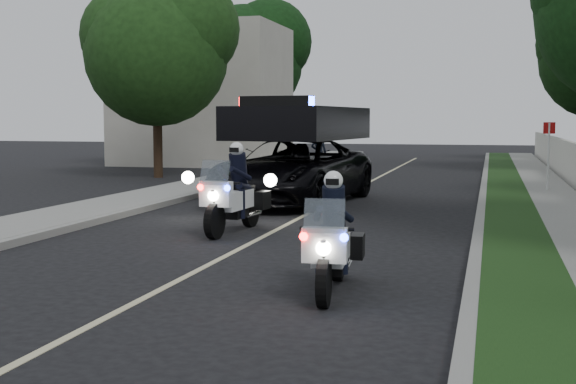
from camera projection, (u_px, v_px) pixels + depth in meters
ground at (190, 275)px, 11.25m from camera, size 120.00×120.00×0.00m
curb_right at (482, 205)px, 19.80m from camera, size 0.20×60.00×0.15m
grass_verge at (509, 205)px, 19.61m from camera, size 1.20×60.00×0.16m
sidewalk_right at (562, 207)px, 19.28m from camera, size 1.40×60.00×0.16m
curb_left at (191, 196)px, 21.92m from camera, size 0.20×60.00×0.15m
sidewalk_left at (156, 195)px, 22.20m from camera, size 2.00×60.00×0.16m
building_far at (203, 96)px, 38.49m from camera, size 8.00×6.00×7.00m
lane_marking at (329, 203)px, 20.86m from camera, size 0.12×50.00×0.01m
police_moto_left at (234, 232)px, 15.44m from camera, size 0.94×2.24×1.85m
police_moto_right at (332, 293)px, 10.09m from camera, size 0.83×1.97×1.63m
police_suv at (293, 203)px, 20.87m from camera, size 3.72×6.73×3.12m
bicycle at (319, 180)px, 28.54m from camera, size 0.71×1.83×0.94m
cyclist at (319, 180)px, 28.54m from camera, size 0.63×0.44×1.67m
sign_post at (547, 195)px, 23.17m from camera, size 0.36×0.36×2.29m
tree_left_near at (158, 177)px, 29.98m from camera, size 7.44×7.44×9.39m
tree_left_far at (247, 159)px, 43.97m from camera, size 8.40×8.40×10.89m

